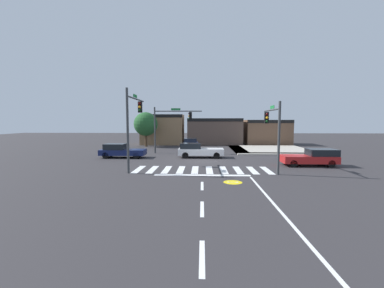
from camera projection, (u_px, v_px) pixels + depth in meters
The scene contains 14 objects.
ground_plane at pixel (202, 161), 24.57m from camera, with size 120.00×120.00×0.00m, color #302D30.
crosswalk_near at pixel (202, 170), 20.09m from camera, with size 10.57×3.20×0.01m.
lane_markings at pixel (225, 195), 13.16m from camera, with size 6.80×18.75×0.01m.
bike_detector_marking at pixel (233, 182), 15.99m from camera, with size 1.18×1.18×0.01m.
curb_corner_northeast at pixel (267, 150), 33.61m from camera, with size 10.00×10.60×0.15m.
storefront_row at pixel (213, 131), 42.79m from camera, with size 24.21×5.46×4.92m.
traffic_signal_southwest at pixel (134, 116), 20.16m from camera, with size 0.32×5.18×6.19m.
traffic_signal_northwest at pixel (171, 121), 30.44m from camera, with size 5.69×0.32×5.49m.
traffic_signal_southeast at pixel (273, 125), 19.67m from camera, with size 0.32×4.43×5.20m.
car_red at pixel (312, 157), 21.92m from camera, with size 4.51×1.91×1.44m.
car_white at pixel (198, 150), 26.97m from camera, with size 4.71×1.79×1.51m.
car_navy at pixel (121, 151), 26.86m from camera, with size 4.64×1.82×1.46m.
car_blue at pixel (190, 144), 34.81m from camera, with size 1.95×4.43×1.48m.
roadside_tree at pixel (146, 124), 38.55m from camera, with size 3.57×3.57×5.18m.
Camera 1 is at (-0.01, -24.36, 3.78)m, focal length 24.01 mm.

